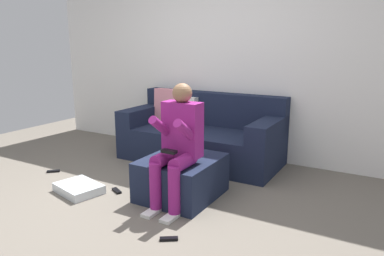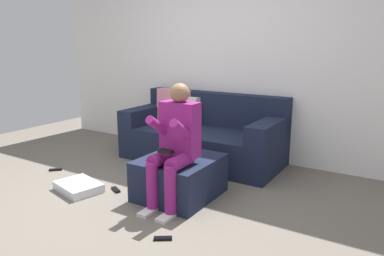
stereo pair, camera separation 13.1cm
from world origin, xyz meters
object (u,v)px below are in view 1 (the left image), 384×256
at_px(storage_bin, 79,188).
at_px(remote_near_ottoman, 169,239).
at_px(person_seated, 177,142).
at_px(remote_under_side_table, 53,171).
at_px(couch_sectional, 201,135).
at_px(ottoman, 182,177).
at_px(remote_by_storage_bin, 117,191).

xyz_separation_m(storage_bin, remote_near_ottoman, (1.30, -0.32, -0.03)).
height_order(person_seated, storage_bin, person_seated).
distance_m(remote_near_ottoman, remote_under_side_table, 2.10).
height_order(couch_sectional, ottoman, couch_sectional).
bearing_deg(couch_sectional, storage_bin, -109.51).
distance_m(ottoman, remote_by_storage_bin, 0.70).
bearing_deg(person_seated, remote_by_storage_bin, -175.48).
bearing_deg(remote_under_side_table, person_seated, -44.79).
height_order(person_seated, remote_near_ottoman, person_seated).
relative_size(couch_sectional, remote_by_storage_bin, 13.67).
relative_size(person_seated, remote_near_ottoman, 8.03).
distance_m(couch_sectional, remote_near_ottoman, 2.05).
relative_size(couch_sectional, ottoman, 2.61).
height_order(storage_bin, remote_near_ottoman, storage_bin).
relative_size(ottoman, person_seated, 0.68).
relative_size(storage_bin, remote_near_ottoman, 3.26).
xyz_separation_m(person_seated, remote_near_ottoman, (0.28, -0.57, -0.60)).
bearing_deg(couch_sectional, remote_under_side_table, -134.45).
bearing_deg(person_seated, ottoman, 110.86).
xyz_separation_m(couch_sectional, person_seated, (0.47, -1.32, 0.29)).
xyz_separation_m(person_seated, remote_by_storage_bin, (-0.70, -0.06, -0.60)).
height_order(ottoman, person_seated, person_seated).
bearing_deg(ottoman, remote_near_ottoman, -65.35).
bearing_deg(storage_bin, remote_under_side_table, 158.99).
bearing_deg(remote_by_storage_bin, remote_near_ottoman, -1.78).
height_order(ottoman, remote_under_side_table, ottoman).
height_order(couch_sectional, remote_by_storage_bin, couch_sectional).
relative_size(storage_bin, remote_by_storage_bin, 3.12).
xyz_separation_m(couch_sectional, ottoman, (0.40, -1.13, -0.13)).
bearing_deg(storage_bin, ottoman, 24.92).
distance_m(person_seated, remote_by_storage_bin, 0.92).
bearing_deg(remote_under_side_table, storage_bin, -65.16).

